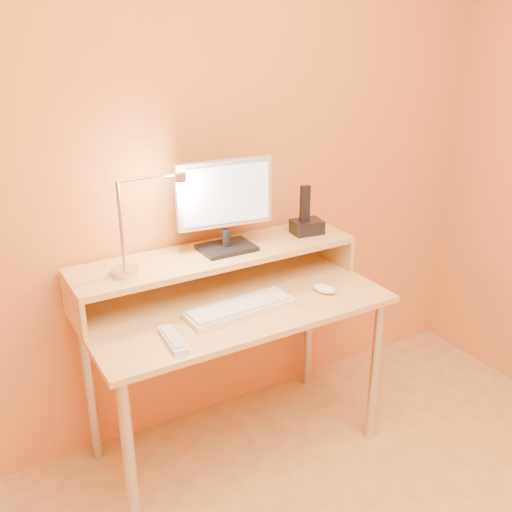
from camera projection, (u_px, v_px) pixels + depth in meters
wall_back at (196, 154)px, 2.37m from camera, size 3.00×0.04×2.50m
desk_leg_fl at (130, 463)px, 2.00m from camera, size 0.04×0.04×0.69m
desk_leg_fr at (375, 372)px, 2.51m from camera, size 0.04×0.04×0.69m
desk_leg_bl at (90, 389)px, 2.40m from camera, size 0.04×0.04×0.69m
desk_leg_br at (309, 323)px, 2.91m from camera, size 0.04×0.04×0.69m
desk_lower at (235, 304)px, 2.32m from camera, size 1.20×0.60×0.02m
shelf_riser_left at (73, 305)px, 2.13m from camera, size 0.02×0.30×0.14m
shelf_riser_right at (332, 247)px, 2.68m from camera, size 0.02×0.30×0.14m
desk_shelf at (217, 255)px, 2.37m from camera, size 1.20×0.30×0.02m
monitor_foot at (227, 248)px, 2.39m from camera, size 0.22×0.16×0.02m
monitor_neck at (227, 238)px, 2.37m from camera, size 0.04×0.04×0.07m
monitor_panel at (224, 194)px, 2.31m from camera, size 0.40×0.08×0.27m
monitor_back at (222, 192)px, 2.33m from camera, size 0.35×0.06×0.23m
monitor_screen at (227, 195)px, 2.29m from camera, size 0.36×0.05×0.23m
lamp_base at (125, 271)px, 2.16m from camera, size 0.10×0.10×0.02m
lamp_post at (121, 226)px, 2.09m from camera, size 0.01×0.01×0.33m
lamp_arm at (149, 177)px, 2.08m from camera, size 0.24×0.01×0.01m
lamp_head at (180, 177)px, 2.14m from camera, size 0.04×0.04×0.03m
lamp_bulb at (181, 181)px, 2.15m from camera, size 0.03×0.03×0.00m
phone_dock at (307, 227)px, 2.57m from camera, size 0.14×0.12×0.06m
phone_handset at (305, 203)px, 2.52m from camera, size 0.04×0.03×0.16m
phone_led at (322, 228)px, 2.55m from camera, size 0.01×0.00×0.04m
keyboard at (240, 309)px, 2.23m from camera, size 0.44×0.16×0.02m
mouse at (324, 289)px, 2.38m from camera, size 0.09×0.11×0.03m
remote_control at (173, 340)px, 2.02m from camera, size 0.07×0.20×0.02m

